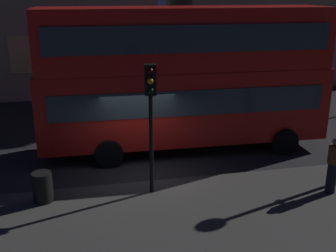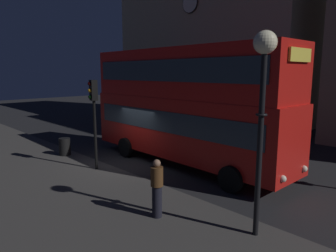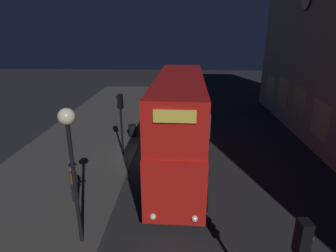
# 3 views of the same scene
# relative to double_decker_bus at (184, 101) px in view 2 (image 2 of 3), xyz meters

# --- Properties ---
(ground_plane) EXTENTS (80.00, 80.00, 0.00)m
(ground_plane) POSITION_rel_double_decker_bus_xyz_m (-1.90, -1.93, -2.94)
(ground_plane) COLOR #232326
(sidewalk_slab) EXTENTS (44.00, 7.56, 0.12)m
(sidewalk_slab) POSITION_rel_double_decker_bus_xyz_m (-1.90, -6.57, -2.88)
(sidewalk_slab) COLOR #423F3D
(sidewalk_slab) RESTS_ON ground
(building_with_clock) EXTENTS (17.29, 7.25, 14.99)m
(building_with_clock) POSITION_rel_double_decker_bus_xyz_m (-7.98, 12.21, 4.56)
(building_with_clock) COLOR tan
(building_with_clock) RESTS_ON ground
(double_decker_bus) EXTENTS (10.69, 2.91, 5.27)m
(double_decker_bus) POSITION_rel_double_decker_bus_xyz_m (0.00, 0.00, 0.00)
(double_decker_bus) COLOR red
(double_decker_bus) RESTS_ON ground
(traffic_light_near_kerb) EXTENTS (0.36, 0.38, 3.81)m
(traffic_light_near_kerb) POSITION_rel_double_decker_bus_xyz_m (-1.84, -3.54, -0.07)
(traffic_light_near_kerb) COLOR black
(traffic_light_near_kerb) RESTS_ON sidewalk_slab
(street_lamp) EXTENTS (0.55, 0.55, 5.08)m
(street_lamp) POSITION_rel_double_decker_bus_xyz_m (5.83, -3.50, 1.10)
(street_lamp) COLOR black
(street_lamp) RESTS_ON sidewalk_slab
(pedestrian) EXTENTS (0.36, 0.36, 1.71)m
(pedestrian) POSITION_rel_double_decker_bus_xyz_m (3.32, -4.65, -1.94)
(pedestrian) COLOR black
(pedestrian) RESTS_ON sidewalk_slab
(litter_bin) EXTENTS (0.56, 0.56, 0.87)m
(litter_bin) POSITION_rel_double_decker_bus_xyz_m (-4.95, -3.45, -2.39)
(litter_bin) COLOR black
(litter_bin) RESTS_ON sidewalk_slab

